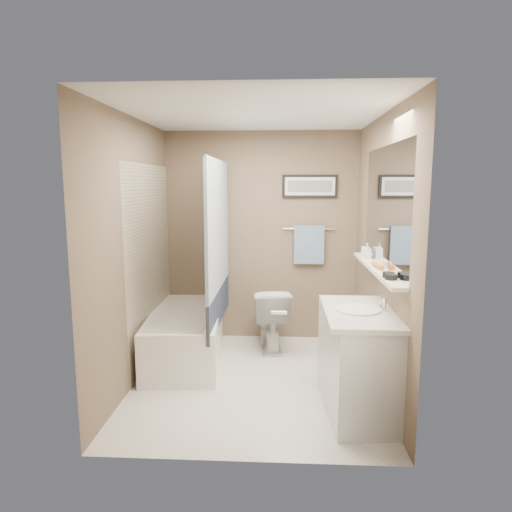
# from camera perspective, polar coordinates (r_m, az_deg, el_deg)

# --- Properties ---
(ground) EXTENTS (2.50, 2.50, 0.00)m
(ground) POSITION_cam_1_polar(r_m,az_deg,el_deg) (4.39, -0.11, -15.31)
(ground) COLOR silver
(ground) RESTS_ON ground
(ceiling) EXTENTS (2.20, 2.50, 0.04)m
(ceiling) POSITION_cam_1_polar(r_m,az_deg,el_deg) (4.04, -0.12, 17.15)
(ceiling) COLOR white
(ceiling) RESTS_ON wall_back
(wall_back) EXTENTS (2.20, 0.04, 2.40)m
(wall_back) POSITION_cam_1_polar(r_m,az_deg,el_deg) (5.26, 0.64, 2.38)
(wall_back) COLOR brown
(wall_back) RESTS_ON ground
(wall_front) EXTENTS (2.20, 0.04, 2.40)m
(wall_front) POSITION_cam_1_polar(r_m,az_deg,el_deg) (2.84, -1.52, -3.37)
(wall_front) COLOR brown
(wall_front) RESTS_ON ground
(wall_left) EXTENTS (0.04, 2.50, 2.40)m
(wall_left) POSITION_cam_1_polar(r_m,az_deg,el_deg) (4.24, -14.83, 0.47)
(wall_left) COLOR brown
(wall_left) RESTS_ON ground
(wall_right) EXTENTS (0.04, 2.50, 2.40)m
(wall_right) POSITION_cam_1_polar(r_m,az_deg,el_deg) (4.13, 15.03, 0.23)
(wall_right) COLOR brown
(wall_right) RESTS_ON ground
(tile_surround) EXTENTS (0.02, 1.55, 2.00)m
(tile_surround) POSITION_cam_1_polar(r_m,az_deg,el_deg) (4.75, -13.03, -1.01)
(tile_surround) COLOR tan
(tile_surround) RESTS_ON wall_left
(curtain_rod) EXTENTS (0.02, 1.55, 0.02)m
(curtain_rod) POSITION_cam_1_polar(r_m,az_deg,el_deg) (4.54, -4.91, 12.04)
(curtain_rod) COLOR silver
(curtain_rod) RESTS_ON wall_left
(curtain_upper) EXTENTS (0.03, 1.45, 1.28)m
(curtain_upper) POSITION_cam_1_polar(r_m,az_deg,el_deg) (4.55, -4.80, 3.84)
(curtain_upper) COLOR silver
(curtain_upper) RESTS_ON curtain_rod
(curtain_lower) EXTENTS (0.03, 1.45, 0.36)m
(curtain_lower) POSITION_cam_1_polar(r_m,az_deg,el_deg) (4.70, -4.67, -6.16)
(curtain_lower) COLOR #263047
(curtain_lower) RESTS_ON curtain_rod
(mirror) EXTENTS (0.02, 1.60, 1.00)m
(mirror) POSITION_cam_1_polar(r_m,az_deg,el_deg) (3.94, 15.86, 5.94)
(mirror) COLOR silver
(mirror) RESTS_ON wall_right
(shelf) EXTENTS (0.12, 1.60, 0.03)m
(shelf) POSITION_cam_1_polar(r_m,az_deg,el_deg) (3.99, 14.77, -1.51)
(shelf) COLOR silver
(shelf) RESTS_ON wall_right
(towel_bar) EXTENTS (0.60, 0.02, 0.02)m
(towel_bar) POSITION_cam_1_polar(r_m,az_deg,el_deg) (5.24, 6.66, 3.39)
(towel_bar) COLOR silver
(towel_bar) RESTS_ON wall_back
(towel) EXTENTS (0.34, 0.05, 0.44)m
(towel) POSITION_cam_1_polar(r_m,az_deg,el_deg) (5.24, 6.64, 1.41)
(towel) COLOR #99BDDE
(towel) RESTS_ON towel_bar
(art_frame) EXTENTS (0.62, 0.02, 0.26)m
(art_frame) POSITION_cam_1_polar(r_m,az_deg,el_deg) (5.23, 6.75, 8.65)
(art_frame) COLOR black
(art_frame) RESTS_ON wall_back
(art_mat) EXTENTS (0.56, 0.00, 0.20)m
(art_mat) POSITION_cam_1_polar(r_m,az_deg,el_deg) (5.22, 6.76, 8.65)
(art_mat) COLOR white
(art_mat) RESTS_ON art_frame
(art_image) EXTENTS (0.50, 0.00, 0.13)m
(art_image) POSITION_cam_1_polar(r_m,az_deg,el_deg) (5.22, 6.76, 8.65)
(art_image) COLOR #595959
(art_image) RESTS_ON art_mat
(door) EXTENTS (0.80, 0.02, 2.00)m
(door) POSITION_cam_1_polar(r_m,az_deg,el_deg) (2.89, 9.53, -7.39)
(door) COLOR silver
(door) RESTS_ON wall_front
(door_handle) EXTENTS (0.10, 0.02, 0.02)m
(door_handle) POSITION_cam_1_polar(r_m,az_deg,el_deg) (2.92, 2.91, -7.09)
(door_handle) COLOR silver
(door_handle) RESTS_ON door
(bathtub) EXTENTS (0.82, 1.55, 0.50)m
(bathtub) POSITION_cam_1_polar(r_m,az_deg,el_deg) (4.87, -8.75, -9.77)
(bathtub) COLOR white
(bathtub) RESTS_ON ground
(tub_rim) EXTENTS (0.56, 1.36, 0.02)m
(tub_rim) POSITION_cam_1_polar(r_m,az_deg,el_deg) (4.79, -8.82, -6.94)
(tub_rim) COLOR beige
(tub_rim) RESTS_ON bathtub
(toilet) EXTENTS (0.48, 0.73, 0.69)m
(toilet) POSITION_cam_1_polar(r_m,az_deg,el_deg) (5.08, 1.73, -7.72)
(toilet) COLOR silver
(toilet) RESTS_ON ground
(vanity) EXTENTS (0.57, 0.94, 0.80)m
(vanity) POSITION_cam_1_polar(r_m,az_deg,el_deg) (3.78, 12.72, -13.08)
(vanity) COLOR silver
(vanity) RESTS_ON ground
(countertop) EXTENTS (0.54, 0.96, 0.04)m
(countertop) POSITION_cam_1_polar(r_m,az_deg,el_deg) (3.64, 12.80, -6.95)
(countertop) COLOR beige
(countertop) RESTS_ON vanity
(sink_basin) EXTENTS (0.34, 0.34, 0.01)m
(sink_basin) POSITION_cam_1_polar(r_m,az_deg,el_deg) (3.64, 12.66, -6.53)
(sink_basin) COLOR white
(sink_basin) RESTS_ON countertop
(faucet_spout) EXTENTS (0.02, 0.02, 0.10)m
(faucet_spout) POSITION_cam_1_polar(r_m,az_deg,el_deg) (3.66, 15.78, -5.85)
(faucet_spout) COLOR silver
(faucet_spout) RESTS_ON countertop
(faucet_knob) EXTENTS (0.05, 0.05, 0.05)m
(faucet_knob) POSITION_cam_1_polar(r_m,az_deg,el_deg) (3.76, 15.44, -5.76)
(faucet_knob) COLOR silver
(faucet_knob) RESTS_ON countertop
(candle_bowl_near) EXTENTS (0.09, 0.09, 0.04)m
(candle_bowl_near) POSITION_cam_1_polar(r_m,az_deg,el_deg) (3.48, 16.52, -2.52)
(candle_bowl_near) COLOR black
(candle_bowl_near) RESTS_ON shelf
(candle_bowl_far) EXTENTS (0.09, 0.09, 0.04)m
(candle_bowl_far) POSITION_cam_1_polar(r_m,az_deg,el_deg) (3.56, 16.23, -2.27)
(candle_bowl_far) COLOR black
(candle_bowl_far) RESTS_ON shelf
(hair_brush_front) EXTENTS (0.06, 0.22, 0.04)m
(hair_brush_front) POSITION_cam_1_polar(r_m,az_deg,el_deg) (3.92, 14.98, -1.15)
(hair_brush_front) COLOR #CD661D
(hair_brush_front) RESTS_ON shelf
(pink_comb) EXTENTS (0.05, 0.16, 0.01)m
(pink_comb) POSITION_cam_1_polar(r_m,az_deg,el_deg) (4.12, 14.40, -0.90)
(pink_comb) COLOR pink
(pink_comb) RESTS_ON shelf
(glass_jar) EXTENTS (0.08, 0.08, 0.10)m
(glass_jar) POSITION_cam_1_polar(r_m,az_deg,el_deg) (4.47, 13.51, 0.49)
(glass_jar) COLOR white
(glass_jar) RESTS_ON shelf
(soap_bottle) EXTENTS (0.07, 0.07, 0.14)m
(soap_bottle) POSITION_cam_1_polar(r_m,az_deg,el_deg) (4.39, 13.71, 0.61)
(soap_bottle) COLOR #999999
(soap_bottle) RESTS_ON shelf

